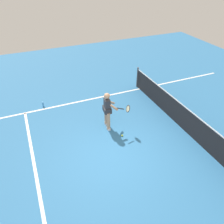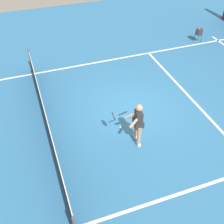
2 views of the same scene
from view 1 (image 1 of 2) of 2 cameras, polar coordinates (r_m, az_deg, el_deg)
The scene contains 7 objects.
ground_plane at distance 7.92m, azimuth -0.05°, elevation -10.89°, with size 23.80×23.80×0.00m, color teal.
service_line_marking at distance 7.63m, azimuth -18.58°, elevation -15.59°, with size 7.65×0.10×0.01m, color white.
sideline_left_marking at distance 10.79m, azimuth -7.94°, elevation 2.72°, with size 0.10×16.31×0.01m, color white.
court_net at distance 8.99m, azimuth 18.92°, elevation -2.46°, with size 8.33×0.08×1.07m.
tennis_player at distance 8.60m, azimuth -1.03°, elevation 0.69°, with size 0.85×0.91×1.55m.
tennis_ball_near at distance 8.64m, azimuth 2.61°, elevation -5.97°, with size 0.07×0.07×0.07m, color #D1E533.
water_bottle at distance 10.72m, azimuth -17.09°, elevation 1.89°, with size 0.07×0.07×0.24m, color #4C9EE5.
Camera 1 is at (5.11, -2.14, 5.65)m, focal length 36.08 mm.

